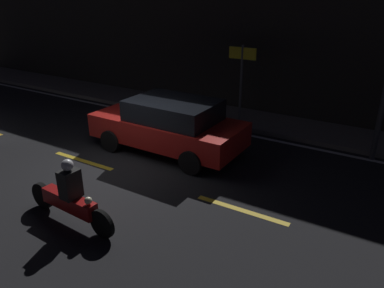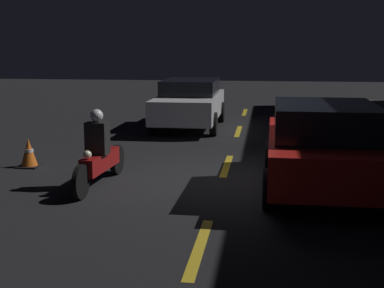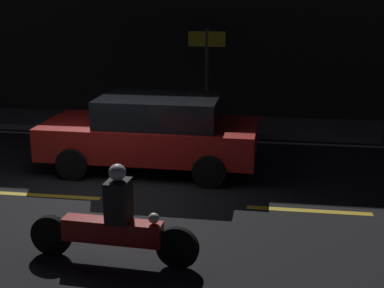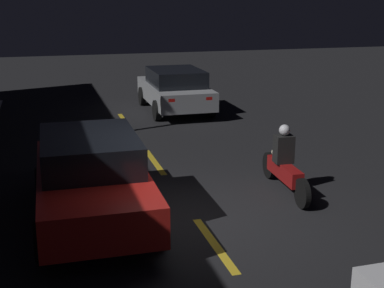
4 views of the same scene
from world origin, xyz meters
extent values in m
plane|color=black|center=(0.00, 0.00, 0.00)|extent=(56.00, 56.00, 0.00)
cube|color=gold|center=(-10.00, 0.00, 0.00)|extent=(2.00, 0.14, 0.01)
cube|color=gold|center=(-5.50, 0.00, 0.00)|extent=(2.00, 0.14, 0.01)
cube|color=gold|center=(-1.00, 0.00, 0.00)|extent=(2.00, 0.14, 0.01)
cube|color=gold|center=(3.50, 0.00, 0.00)|extent=(2.00, 0.14, 0.01)
cube|color=silver|center=(-6.00, -1.47, 0.65)|extent=(4.40, 1.74, 0.66)
cube|color=black|center=(-6.22, -1.47, 1.20)|extent=(2.42, 1.55, 0.44)
cube|color=red|center=(-8.17, -0.93, 0.81)|extent=(0.06, 0.20, 0.10)
cube|color=red|center=(-8.16, -2.04, 0.81)|extent=(0.06, 0.20, 0.10)
cylinder|color=black|center=(-4.65, -0.63, 0.32)|extent=(0.64, 0.18, 0.64)
cylinder|color=black|center=(-4.63, -2.29, 0.32)|extent=(0.64, 0.18, 0.64)
cylinder|color=black|center=(-7.37, -0.65, 0.32)|extent=(0.64, 0.18, 0.64)
cylinder|color=black|center=(-7.35, -2.31, 0.32)|extent=(0.64, 0.18, 0.64)
cube|color=red|center=(0.50, 1.72, 0.62)|extent=(4.17, 1.84, 0.63)
cube|color=black|center=(0.71, 1.72, 1.20)|extent=(2.30, 1.64, 0.53)
cube|color=red|center=(2.54, 1.12, 0.78)|extent=(0.06, 0.20, 0.10)
cube|color=red|center=(2.55, 2.28, 0.78)|extent=(0.06, 0.20, 0.10)
cylinder|color=black|center=(-0.80, 0.86, 0.30)|extent=(0.61, 0.19, 0.61)
cylinder|color=black|center=(-0.78, 2.61, 0.30)|extent=(0.61, 0.19, 0.61)
cylinder|color=black|center=(1.78, 0.83, 0.30)|extent=(0.61, 0.19, 0.61)
cylinder|color=black|center=(1.72, -2.11, 0.28)|extent=(0.56, 0.11, 0.56)
cylinder|color=black|center=(-0.01, -2.01, 0.28)|extent=(0.56, 0.13, 0.56)
cube|color=maroon|center=(0.85, -2.06, 0.43)|extent=(1.34, 0.32, 0.30)
sphere|color=#F2EABF|center=(1.41, -2.09, 0.66)|extent=(0.14, 0.14, 0.14)
cube|color=black|center=(0.95, -2.07, 0.86)|extent=(0.30, 0.38, 0.55)
sphere|color=silver|center=(0.95, -2.07, 1.24)|extent=(0.22, 0.22, 0.22)
cube|color=black|center=(-0.37, -3.93, 0.01)|extent=(0.43, 0.43, 0.03)
cone|color=orange|center=(-0.37, -3.93, 0.30)|extent=(0.33, 0.33, 0.55)
cylinder|color=white|center=(-0.37, -3.93, 0.33)|extent=(0.18, 0.18, 0.07)
camera|label=1|loc=(6.00, -6.07, 4.20)|focal=35.00mm
camera|label=2|loc=(9.58, 0.75, 2.39)|focal=50.00mm
camera|label=3|loc=(2.81, -8.17, 3.45)|focal=50.00mm
camera|label=4|loc=(-8.26, 2.44, 3.75)|focal=50.00mm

